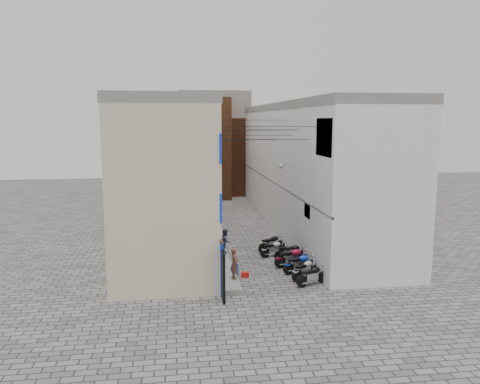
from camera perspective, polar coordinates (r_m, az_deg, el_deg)
name	(u,v)px	position (r m, az deg, el deg)	size (l,w,h in m)	color
ground	(277,293)	(21.84, 4.54, -12.21)	(90.00, 90.00, 0.00)	#514E4C
plinth	(210,228)	(33.87, -3.64, -4.36)	(0.90, 26.00, 0.25)	gray
building_left	(168,168)	(33.02, -8.80, 2.91)	(5.10, 27.00, 9.00)	beige
building_right	(306,166)	(34.40, 8.09, 3.17)	(5.94, 26.00, 9.00)	white
building_far_brick_left	(199,148)	(48.05, -5.01, 5.38)	(6.00, 6.00, 10.00)	brown
building_far_brick_right	(245,156)	(50.60, 0.56, 4.45)	(5.00, 6.00, 8.00)	brown
building_far_concrete	(214,140)	(54.14, -3.23, 6.31)	(8.00, 5.00, 11.00)	gray
far_shopfront	(222,188)	(45.80, -2.27, 0.47)	(2.00, 0.30, 2.40)	black
overhead_wires	(251,132)	(27.92, 1.30, 7.36)	(5.80, 13.02, 1.32)	black
motorcycle_a	(312,274)	(22.88, 8.82, -9.90)	(0.58, 1.82, 1.05)	black
motorcycle_b	(305,268)	(23.72, 7.97, -9.20)	(0.58, 1.82, 1.05)	#B0B0B5
motorcycle_c	(300,262)	(24.50, 7.34, -8.51)	(0.61, 1.94, 1.12)	#0C36B7
motorcycle_d	(292,256)	(25.40, 6.39, -7.81)	(0.64, 2.02, 1.17)	maroon
motorcycle_e	(291,251)	(26.42, 6.26, -7.21)	(0.61, 1.93, 1.12)	black
motorcycle_f	(274,248)	(27.28, 4.15, -6.79)	(0.55, 1.74, 1.00)	silver
motorcycle_g	(272,242)	(28.19, 3.92, -6.15)	(0.61, 1.94, 1.12)	black
person_a	(234,263)	(22.67, -0.70, -8.67)	(0.56, 0.37, 1.53)	brown
person_b	(226,241)	(26.86, -1.75, -6.00)	(0.70, 0.54, 1.43)	#343B4F
water_jug_near	(235,269)	(24.22, -0.61, -9.35)	(0.36, 0.36, 0.56)	#2358B2
water_jug_far	(235,269)	(24.24, -0.61, -9.42)	(0.31, 0.31, 0.49)	blue
red_crate	(245,275)	(23.85, 0.61, -10.03)	(0.39, 0.29, 0.25)	red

